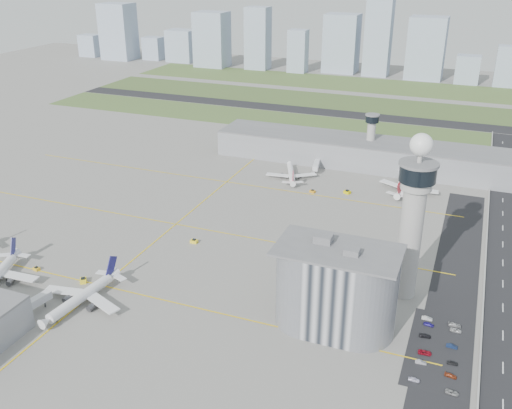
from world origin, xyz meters
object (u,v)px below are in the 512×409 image
at_px(jet_bridge_far_1, 400,174).
at_px(car_lot_8, 452,363).
at_px(car_lot_7, 451,376).
at_px(car_lot_9, 452,346).
at_px(tug_2, 83,280).
at_px(tug_5, 347,192).
at_px(airplane_far_a, 291,170).
at_px(secondary_tower, 371,135).
at_px(control_tower, 413,212).
at_px(car_lot_6, 452,392).
at_px(car_lot_11, 455,325).
at_px(car_lot_10, 456,330).
at_px(jet_bridge_near_2, 19,315).
at_px(tug_1, 36,268).
at_px(car_lot_2, 425,353).
at_px(car_lot_1, 421,362).
at_px(tug_3, 194,241).
at_px(airplane_near_c, 80,292).
at_px(jet_bridge_far_0, 317,163).
at_px(tug_4, 313,191).
at_px(airplane_far_b, 410,181).
at_px(car_lot_0, 414,379).
at_px(admin_building, 336,289).
at_px(car_lot_5, 427,318).
at_px(car_lot_3, 425,336).
at_px(car_hw_4, 505,164).
at_px(car_lot_4, 429,324).

height_order(jet_bridge_far_1, car_lot_8, jet_bridge_far_1).
bearing_deg(car_lot_7, car_lot_9, 12.39).
distance_m(tug_2, tug_5, 150.48).
bearing_deg(airplane_far_a, secondary_tower, -64.82).
bearing_deg(control_tower, car_lot_6, -66.59).
bearing_deg(car_lot_11, airplane_far_a, 38.73).
bearing_deg(car_lot_10, jet_bridge_near_2, 112.35).
bearing_deg(tug_1, car_lot_2, -76.95).
bearing_deg(car_lot_7, car_lot_1, 81.60).
distance_m(airplane_far_a, tug_3, 95.22).
height_order(control_tower, airplane_far_a, control_tower).
bearing_deg(car_lot_9, airplane_near_c, 103.89).
xyz_separation_m(jet_bridge_far_0, tug_1, (-74.60, -161.89, -2.05)).
height_order(airplane_near_c, tug_2, airplane_near_c).
height_order(airplane_near_c, tug_4, airplane_near_c).
bearing_deg(tug_2, secondary_tower, -148.64).
relative_size(airplane_far_b, car_lot_2, 8.95).
xyz_separation_m(control_tower, tug_5, (-43.46, 90.69, -34.01)).
distance_m(control_tower, tug_1, 153.35).
relative_size(jet_bridge_far_1, car_lot_0, 3.96).
relative_size(tug_1, car_lot_8, 0.81).
bearing_deg(jet_bridge_far_0, tug_4, 2.33).
xyz_separation_m(jet_bridge_far_0, tug_5, (26.54, -33.31, -1.82)).
bearing_deg(tug_3, tug_5, 147.64).
xyz_separation_m(tug_2, car_lot_7, (141.32, -3.98, -0.48)).
bearing_deg(jet_bridge_far_1, jet_bridge_far_0, -100.00).
height_order(admin_building, airplane_far_a, admin_building).
bearing_deg(car_lot_0, tug_2, 86.75).
bearing_deg(car_lot_0, car_lot_5, 0.95).
height_order(secondary_tower, jet_bridge_near_2, secondary_tower).
bearing_deg(tug_5, airplane_near_c, -1.61).
xyz_separation_m(tug_4, car_lot_5, (71.98, -99.07, -0.23)).
relative_size(tug_4, tug_5, 0.84).
xyz_separation_m(secondary_tower, tug_4, (-19.46, -57.06, -17.94)).
xyz_separation_m(jet_bridge_far_0, car_lot_7, (90.78, -166.53, -2.30)).
height_order(secondary_tower, car_lot_3, secondary_tower).
relative_size(car_lot_1, car_hw_4, 1.04).
relative_size(secondary_tower, car_lot_2, 7.27).
bearing_deg(airplane_far_b, control_tower, -162.26).
relative_size(car_lot_2, car_lot_11, 1.00).
xyz_separation_m(airplane_far_a, car_lot_2, (91.55, -136.10, -4.28)).
bearing_deg(car_lot_9, car_lot_1, 147.53).
height_order(tug_3, car_lot_1, tug_3).
relative_size(tug_2, car_lot_1, 0.99).
relative_size(car_lot_2, car_lot_7, 1.16).
height_order(tug_2, car_lot_2, tug_2).
bearing_deg(airplane_far_b, car_lot_5, -158.18).
bearing_deg(car_lot_4, admin_building, 119.35).
bearing_deg(jet_bridge_far_0, tug_3, -22.09).
xyz_separation_m(car_lot_4, car_hw_4, (25.54, 190.01, -0.04)).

